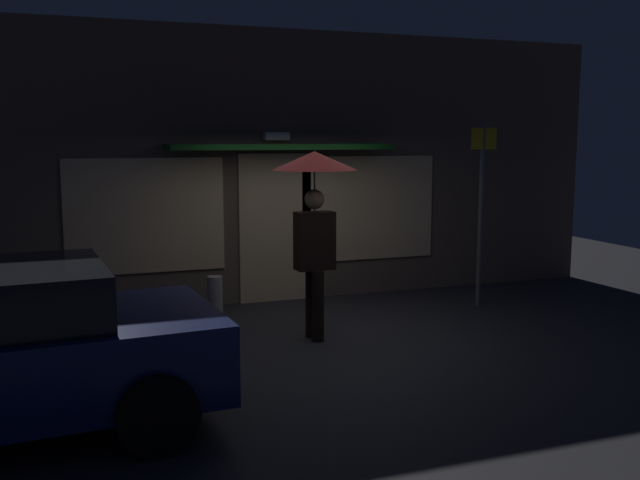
# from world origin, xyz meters

# --- Properties ---
(ground_plane) EXTENTS (18.00, 18.00, 0.00)m
(ground_plane) POSITION_xyz_m (0.00, 0.00, 0.00)
(ground_plane) COLOR #2D2D33
(building_facade) EXTENTS (10.81, 1.00, 3.99)m
(building_facade) POSITION_xyz_m (-0.00, 2.34, 1.98)
(building_facade) COLOR brown
(building_facade) RESTS_ON ground
(person_with_umbrella) EXTENTS (1.01, 1.01, 2.26)m
(person_with_umbrella) POSITION_xyz_m (-0.14, 0.04, 1.74)
(person_with_umbrella) COLOR black
(person_with_umbrella) RESTS_ON ground
(street_sign_post) EXTENTS (0.40, 0.07, 2.66)m
(street_sign_post) POSITION_xyz_m (2.68, 0.86, 1.50)
(street_sign_post) COLOR #595B60
(street_sign_post) RESTS_ON ground
(sidewalk_bollard) EXTENTS (0.21, 0.21, 0.60)m
(sidewalk_bollard) POSITION_xyz_m (-1.10, 1.32, 0.30)
(sidewalk_bollard) COLOR #B2A899
(sidewalk_bollard) RESTS_ON ground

